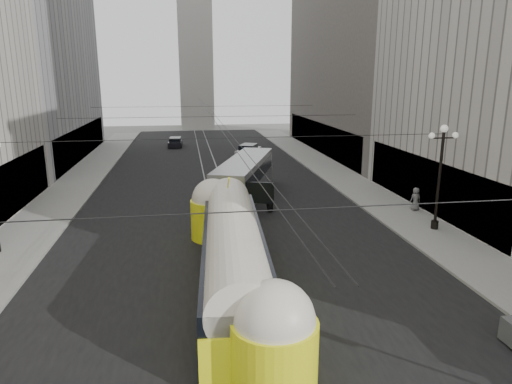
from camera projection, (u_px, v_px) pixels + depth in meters
name	position (u px, v px, depth m)	size (l,w,h in m)	color
road	(214.00, 185.00, 40.18)	(20.00, 85.00, 0.02)	black
sidewalk_left	(81.00, 180.00, 41.73)	(4.00, 72.00, 0.15)	gray
sidewalk_right	(333.00, 172.00, 45.30)	(4.00, 72.00, 0.15)	gray
rail_left	(206.00, 185.00, 40.07)	(0.12, 85.00, 0.04)	gray
rail_right	(223.00, 184.00, 40.29)	(0.12, 85.00, 0.04)	gray
building_left_far	(14.00, 28.00, 48.54)	(12.60, 28.60, 28.60)	#999999
building_right_far	(372.00, 15.00, 54.01)	(12.60, 32.60, 32.60)	#514C47
distant_tower	(195.00, 44.00, 82.02)	(6.00, 6.00, 31.36)	#B2AFA8
lamppost_right_mid	(440.00, 171.00, 27.25)	(1.86, 0.44, 6.37)	black
catenary	(215.00, 119.00, 37.79)	(25.00, 72.00, 0.23)	black
streetcar	(234.00, 253.00, 19.94)	(3.56, 16.48, 3.62)	#FBFF16
city_bus	(245.00, 177.00, 35.47)	(6.32, 12.48, 3.06)	#999A9D
sedan_white_far	(248.00, 151.00, 54.25)	(3.69, 5.05, 1.48)	#B8B8B8
sedan_dark_far	(175.00, 143.00, 61.88)	(1.94, 4.17, 1.28)	black
pedestrian_sidewalk_right	(416.00, 199.00, 31.83)	(0.79, 0.49, 1.62)	slate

